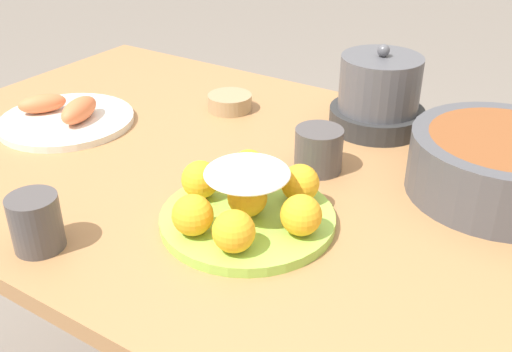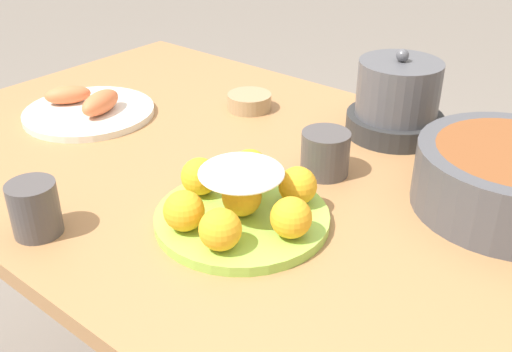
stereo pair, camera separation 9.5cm
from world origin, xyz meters
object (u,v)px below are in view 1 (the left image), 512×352
Objects in this scene: cake_plate at (247,203)px; cup_near at (36,223)px; sauce_bowl at (230,102)px; dining_table at (263,221)px; seafood_platter at (66,117)px; warming_pot at (379,95)px; serving_bowl at (501,164)px; cup_far at (319,150)px.

cake_plate is 0.30m from cup_near.
cup_near is (0.06, -0.55, 0.02)m from sauce_bowl.
seafood_platter reaches higher than dining_table.
warming_pot is (0.08, 0.29, 0.16)m from dining_table.
cake_plate is at bearing -11.31° from seafood_platter.
serving_bowl is 1.56× the size of warming_pot.
sauce_bowl is 0.31m from cup_far.
cup_far is (0.52, 0.11, 0.02)m from seafood_platter.
cake_plate is 0.52m from seafood_platter.
dining_table is 5.47× the size of seafood_platter.
cup_far is (0.28, -0.14, 0.02)m from sauce_bowl.
seafood_platter is at bearing -175.47° from dining_table.
cake_plate is (0.06, -0.14, 0.13)m from dining_table.
dining_table is 0.32m from sauce_bowl.
sauce_bowl is 0.35× the size of seafood_platter.
sauce_bowl is 0.34m from seafood_platter.
warming_pot reaches higher than cup_far.
dining_table is 0.17m from cup_far.
seafood_platter is (-0.24, -0.24, -0.00)m from sauce_bowl.
sauce_bowl is at bearing 45.41° from seafood_platter.
cake_plate is 0.43m from warming_pot.
dining_table is 15.69× the size of sauce_bowl.
dining_table is 18.06× the size of cup_near.
seafood_platter is (-0.45, -0.04, 0.11)m from dining_table.
cake_plate reaches higher than sauce_bowl.
serving_bowl is at bearing 24.25° from dining_table.
cup_far is at bearing 87.44° from cake_plate.
seafood_platter is at bearing -168.49° from cup_far.
serving_bowl is at bearing 17.24° from cup_far.
dining_table is 7.86× the size of warming_pot.
dining_table is 0.47m from seafood_platter.
cake_plate is 0.90× the size of serving_bowl.
serving_bowl is at bearing 13.56° from seafood_platter.
cup_near is 0.68m from warming_pot.
warming_pot is (0.54, 0.33, 0.05)m from seafood_platter.
dining_table is at bearing 113.00° from cake_plate.
cake_plate is at bearing -93.21° from warming_pot.
sauce_bowl is 0.56m from cup_near.
cup_near is at bearing -113.88° from dining_table.
seafood_platter is at bearing 168.69° from cake_plate.
warming_pot is at bearing 153.51° from serving_bowl.
cup_far is at bearing 62.03° from cup_near.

